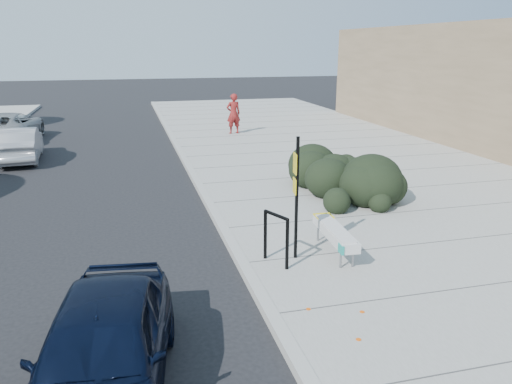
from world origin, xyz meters
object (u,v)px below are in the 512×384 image
(bench, at_px, (335,233))
(suv_silver, at_px, (9,127))
(sign_post, at_px, (296,191))
(pedestrian, at_px, (233,114))
(bike_rack, at_px, (276,234))
(sedan_navy, at_px, (103,350))
(wagon_silver, at_px, (20,144))

(bench, distance_m, suv_silver, 18.49)
(sign_post, height_order, pedestrian, sign_post)
(bike_rack, distance_m, sedan_navy, 4.30)
(bench, bearing_deg, pedestrian, 89.55)
(sedan_navy, relative_size, wagon_silver, 1.02)
(bench, xyz_separation_m, bike_rack, (-1.30, -0.19, 0.18))
(bike_rack, relative_size, pedestrian, 0.54)
(sedan_navy, height_order, suv_silver, sedan_navy)
(pedestrian, bearing_deg, bench, 78.45)
(bench, relative_size, sign_post, 0.76)
(bike_rack, bearing_deg, pedestrian, 56.74)
(sedan_navy, height_order, pedestrian, pedestrian)
(sedan_navy, xyz_separation_m, suv_silver, (-4.72, 19.25, -0.01))
(sign_post, distance_m, sedan_navy, 4.83)
(sedan_navy, distance_m, wagon_silver, 15.15)
(bike_rack, relative_size, sedan_navy, 0.26)
(sedan_navy, relative_size, suv_silver, 0.83)
(sign_post, distance_m, pedestrian, 14.82)
(bike_rack, bearing_deg, sedan_navy, -160.37)
(bench, height_order, wagon_silver, wagon_silver)
(wagon_silver, height_order, pedestrian, pedestrian)
(bike_rack, height_order, sign_post, sign_post)
(bike_rack, height_order, sedan_navy, sedan_navy)
(sign_post, bearing_deg, bike_rack, -150.69)
(sedan_navy, distance_m, pedestrian, 18.66)
(sedan_navy, bearing_deg, bike_rack, 51.82)
(sedan_navy, bearing_deg, suv_silver, 111.77)
(sign_post, xyz_separation_m, pedestrian, (1.92, 14.68, -0.45))
(bench, xyz_separation_m, pedestrian, (1.06, 14.67, 0.51))
(sedan_navy, relative_size, pedestrian, 2.07)
(suv_silver, bearing_deg, sign_post, 123.00)
(suv_silver, distance_m, pedestrian, 10.29)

